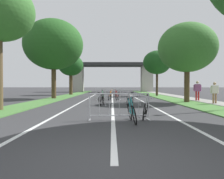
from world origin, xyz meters
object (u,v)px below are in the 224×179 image
at_px(crowd_barrier_nearest, 120,107).
at_px(pedestrian_with_backpack, 198,89).
at_px(tree_right_maple_mid, 158,63).
at_px(bicycle_white_5, 130,101).
at_px(bicycle_orange_6, 111,96).
at_px(tree_left_pine_near, 71,66).
at_px(crowd_barrier_third, 109,94).
at_px(bicycle_green_1, 104,96).
at_px(bicycle_silver_3, 146,109).
at_px(tree_left_cypress_far, 54,45).
at_px(tree_right_oak_near, 188,48).
at_px(bicycle_red_2, 118,96).
at_px(pedestrian_strolling, 215,91).
at_px(bicycle_teal_4, 132,112).
at_px(crowd_barrier_second, 124,98).
at_px(bicycle_black_0, 102,100).

bearing_deg(crowd_barrier_nearest, pedestrian_with_backpack, 54.85).
relative_size(tree_right_maple_mid, crowd_barrier_nearest, 2.44).
bearing_deg(bicycle_white_5, tree_right_maple_mid, 62.75).
height_order(crowd_barrier_nearest, bicycle_orange_6, crowd_barrier_nearest).
height_order(tree_left_pine_near, crowd_barrier_third, tree_left_pine_near).
relative_size(bicycle_green_1, bicycle_silver_3, 1.01).
height_order(tree_left_cypress_far, tree_right_oak_near, tree_left_cypress_far).
xyz_separation_m(tree_left_pine_near, crowd_barrier_third, (5.52, -10.43, -3.67)).
height_order(tree_left_cypress_far, crowd_barrier_nearest, tree_left_cypress_far).
height_order(bicycle_red_2, bicycle_white_5, bicycle_red_2).
distance_m(bicycle_green_1, pedestrian_with_backpack, 8.55).
bearing_deg(tree_left_pine_near, pedestrian_with_backpack, -43.42).
height_order(crowd_barrier_nearest, pedestrian_strolling, pedestrian_strolling).
relative_size(tree_left_cypress_far, bicycle_teal_4, 4.70).
bearing_deg(pedestrian_with_backpack, crowd_barrier_second, 48.29).
distance_m(tree_right_oak_near, bicycle_red_2, 7.33).
height_order(crowd_barrier_third, pedestrian_with_backpack, pedestrian_with_backpack).
relative_size(crowd_barrier_nearest, bicycle_silver_3, 1.47).
bearing_deg(bicycle_black_0, bicycle_silver_3, -62.99).
relative_size(crowd_barrier_third, pedestrian_with_backpack, 1.38).
xyz_separation_m(tree_left_pine_near, pedestrian_with_backpack, (13.15, -12.45, -3.13)).
xyz_separation_m(tree_left_cypress_far, bicycle_silver_3, (7.30, -13.09, -5.10)).
bearing_deg(tree_left_pine_near, bicycle_green_1, -63.15).
bearing_deg(tree_right_oak_near, bicycle_silver_3, -118.96).
bearing_deg(tree_right_oak_near, crowd_barrier_third, 151.86).
relative_size(bicycle_orange_6, pedestrian_strolling, 1.12).
height_order(crowd_barrier_second, bicycle_teal_4, crowd_barrier_second).
bearing_deg(bicycle_green_1, tree_left_cypress_far, 168.09).
bearing_deg(bicycle_orange_6, bicycle_teal_4, -77.97).
bearing_deg(tree_left_cypress_far, bicycle_teal_4, -64.78).
height_order(pedestrian_strolling, pedestrian_with_backpack, pedestrian_with_backpack).
relative_size(crowd_barrier_nearest, bicycle_teal_4, 1.40).
distance_m(tree_right_oak_near, bicycle_silver_3, 10.15).
bearing_deg(bicycle_teal_4, bicycle_white_5, -98.07).
relative_size(tree_left_pine_near, bicycle_green_1, 3.52).
xyz_separation_m(tree_right_oak_near, tree_right_maple_mid, (-0.15, 10.62, -0.03)).
xyz_separation_m(bicycle_black_0, bicycle_white_5, (1.90, -0.88, 0.01)).
distance_m(crowd_barrier_third, bicycle_white_5, 6.60).
bearing_deg(bicycle_silver_3, bicycle_white_5, -73.35).
height_order(bicycle_green_1, bicycle_orange_6, bicycle_orange_6).
bearing_deg(pedestrian_strolling, tree_left_pine_near, 133.51).
height_order(crowd_barrier_second, bicycle_black_0, crowd_barrier_second).
relative_size(tree_right_oak_near, crowd_barrier_second, 2.62).
relative_size(crowd_barrier_second, bicycle_teal_4, 1.40).
height_order(tree_right_maple_mid, bicycle_white_5, tree_right_maple_mid).
xyz_separation_m(tree_right_maple_mid, pedestrian_with_backpack, (1.51, -9.27, -3.23)).
bearing_deg(tree_left_pine_near, bicycle_silver_3, -71.72).
height_order(crowd_barrier_second, pedestrian_strolling, pedestrian_strolling).
height_order(bicycle_white_5, pedestrian_with_backpack, pedestrian_with_backpack).
relative_size(tree_right_maple_mid, bicycle_black_0, 3.40).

